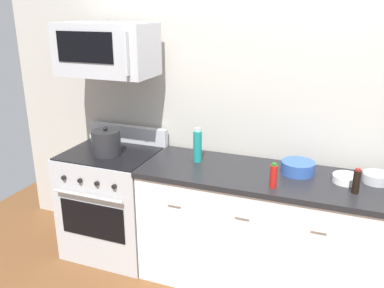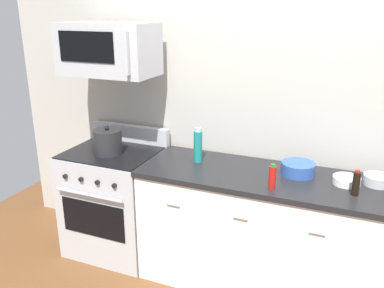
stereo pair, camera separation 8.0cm
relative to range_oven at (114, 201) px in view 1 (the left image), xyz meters
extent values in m
plane|color=brown|center=(1.46, 0.00, -0.47)|extent=(6.31, 6.31, 0.00)
cube|color=#B7B2A8|center=(1.46, 0.41, 0.88)|extent=(5.26, 0.10, 2.70)
cube|color=white|center=(1.46, 0.00, -0.03)|extent=(2.14, 0.62, 0.88)
cube|color=black|center=(1.46, 0.00, 0.43)|extent=(2.17, 0.65, 0.04)
cylinder|color=silver|center=(0.71, -0.33, 0.25)|extent=(0.10, 0.02, 0.02)
cylinder|color=silver|center=(1.21, -0.33, 0.25)|extent=(0.10, 0.02, 0.02)
cylinder|color=silver|center=(1.71, -0.33, 0.25)|extent=(0.10, 0.02, 0.02)
cube|color=#B7BABF|center=(0.00, 0.00, -0.01)|extent=(0.76, 0.64, 0.91)
cube|color=black|center=(0.00, -0.33, -0.02)|extent=(0.58, 0.01, 0.30)
cylinder|color=#B7BABF|center=(0.00, -0.36, 0.21)|extent=(0.61, 0.02, 0.02)
cube|color=#B7BABF|center=(0.00, 0.29, 0.52)|extent=(0.76, 0.06, 0.16)
cube|color=black|center=(0.00, 0.00, 0.45)|extent=(0.73, 0.61, 0.01)
cylinder|color=black|center=(-0.23, -0.34, 0.32)|extent=(0.04, 0.02, 0.04)
cylinder|color=black|center=(-0.08, -0.34, 0.32)|extent=(0.04, 0.02, 0.04)
cylinder|color=black|center=(0.08, -0.34, 0.32)|extent=(0.04, 0.02, 0.04)
cylinder|color=black|center=(0.23, -0.34, 0.32)|extent=(0.04, 0.02, 0.04)
cube|color=#B7BABF|center=(0.00, 0.05, 1.28)|extent=(0.74, 0.40, 0.40)
cube|color=black|center=(-0.06, -0.16, 1.31)|extent=(0.48, 0.01, 0.22)
cube|color=#B7BABF|center=(0.30, -0.17, 1.28)|extent=(0.02, 0.04, 0.30)
cylinder|color=#197F7A|center=(0.74, 0.07, 0.57)|extent=(0.07, 0.07, 0.24)
cylinder|color=beige|center=(0.74, 0.07, 0.71)|extent=(0.04, 0.04, 0.02)
cylinder|color=black|center=(1.89, -0.10, 0.53)|extent=(0.05, 0.05, 0.15)
cylinder|color=maroon|center=(1.89, -0.10, 0.61)|extent=(0.03, 0.03, 0.02)
cylinder|color=#B21914|center=(1.38, -0.20, 0.53)|extent=(0.05, 0.05, 0.16)
cylinder|color=#19721E|center=(1.38, -0.20, 0.61)|extent=(0.03, 0.03, 0.02)
cylinder|color=#B2B5BA|center=(2.03, 0.13, 0.48)|extent=(0.18, 0.18, 0.07)
torus|color=#B2B5BA|center=(2.03, 0.13, 0.51)|extent=(0.18, 0.18, 0.01)
cylinder|color=#B2B5BA|center=(2.03, 0.13, 0.46)|extent=(0.10, 0.10, 0.01)
cylinder|color=#2D519E|center=(1.50, 0.10, 0.50)|extent=(0.24, 0.24, 0.09)
torus|color=#2D519E|center=(1.50, 0.10, 0.53)|extent=(0.24, 0.24, 0.01)
cylinder|color=#2D519E|center=(1.50, 0.10, 0.46)|extent=(0.13, 0.13, 0.01)
cylinder|color=white|center=(1.83, 0.06, 0.48)|extent=(0.18, 0.18, 0.05)
torus|color=white|center=(1.83, 0.06, 0.50)|extent=(0.18, 0.18, 0.01)
cylinder|color=white|center=(1.83, 0.06, 0.45)|extent=(0.10, 0.10, 0.01)
cylinder|color=#262628|center=(0.00, -0.05, 0.55)|extent=(0.23, 0.23, 0.20)
sphere|color=black|center=(0.00, -0.05, 0.67)|extent=(0.04, 0.04, 0.04)
camera|label=1|loc=(1.76, -2.71, 1.60)|focal=37.98mm
camera|label=2|loc=(1.84, -2.68, 1.60)|focal=37.98mm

